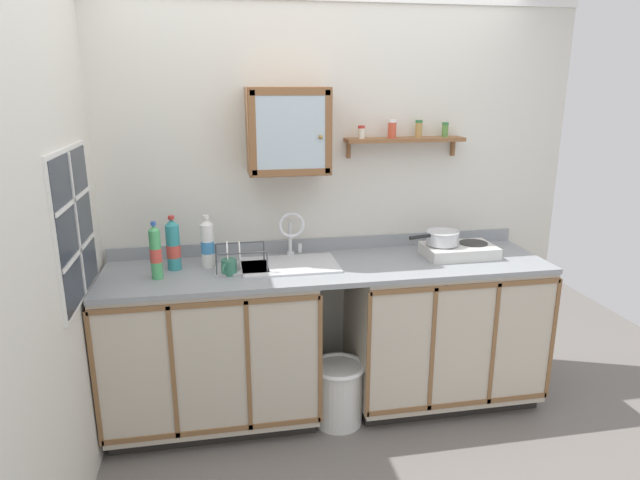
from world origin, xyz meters
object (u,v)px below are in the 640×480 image
hot_plate_stove (459,250)px  bottle_detergent_teal_1 (173,246)px  dish_rack (239,263)px  trash_bin (338,392)px  mug (229,267)px  sink (290,267)px  saucepan (442,237)px  bottle_opaque_white_0 (207,244)px  bottle_soda_green_2 (156,253)px  wall_cabinet (288,131)px

hot_plate_stove → bottle_detergent_teal_1: 1.71m
dish_rack → trash_bin: 0.98m
hot_plate_stove → mug: mug is taller
sink → bottle_detergent_teal_1: size_ratio=1.77×
saucepan → bottle_opaque_white_0: (-1.41, 0.06, 0.02)m
hot_plate_stove → bottle_soda_green_2: size_ratio=1.35×
sink → bottle_soda_green_2: bearing=-172.6°
bottle_opaque_white_0 → hot_plate_stove: bearing=-2.9°
bottle_opaque_white_0 → bottle_soda_green_2: size_ratio=0.96×
bottle_opaque_white_0 → wall_cabinet: wall_cabinet is taller
bottle_detergent_teal_1 → wall_cabinet: (0.68, 0.09, 0.62)m
saucepan → mug: size_ratio=2.88×
mug → wall_cabinet: 0.85m
bottle_opaque_white_0 → mug: size_ratio=2.63×
bottle_detergent_teal_1 → dish_rack: bottle_detergent_teal_1 is taller
bottle_soda_green_2 → bottle_detergent_teal_1: bearing=60.5°
hot_plate_stove → dish_rack: 1.35m
trash_bin → bottle_opaque_white_0: bearing=160.2°
mug → trash_bin: mug is taller
bottle_opaque_white_0 → wall_cabinet: size_ratio=0.63×
saucepan → bottle_opaque_white_0: size_ratio=1.09×
wall_cabinet → bottle_detergent_teal_1: bearing=-172.1°
sink → dish_rack: (-0.30, -0.03, 0.05)m
hot_plate_stove → bottle_detergent_teal_1: size_ratio=1.37×
bottle_detergent_teal_1 → trash_bin: bottle_detergent_teal_1 is taller
saucepan → mug: (-1.30, -0.11, -0.08)m
saucepan → bottle_detergent_teal_1: 1.60m
bottle_soda_green_2 → dish_rack: bearing=9.1°
mug → trash_bin: (0.61, -0.10, -0.79)m
hot_plate_stove → mug: 1.41m
dish_rack → mug: (-0.06, -0.08, 0.01)m
trash_bin → mug: bearing=171.1°
hot_plate_stove → saucepan: 0.14m
bottle_opaque_white_0 → bottle_detergent_teal_1: 0.19m
bottle_soda_green_2 → wall_cabinet: (0.76, 0.24, 0.62)m
wall_cabinet → bottle_soda_green_2: bearing=-162.5°
hot_plate_stove → bottle_opaque_white_0: (-1.52, 0.08, 0.10)m
bottle_detergent_teal_1 → dish_rack: bearing=-11.4°
wall_cabinet → sink: bearing=-97.1°
bottle_opaque_white_0 → wall_cabinet: (0.49, 0.08, 0.63)m
saucepan → dish_rack: 1.24m
sink → mug: (-0.36, -0.11, 0.06)m
sink → wall_cabinet: wall_cabinet is taller
dish_rack → wall_cabinet: size_ratio=0.62×
sink → bottle_opaque_white_0: size_ratio=1.82×
sink → wall_cabinet: 0.79m
dish_rack → trash_bin: bearing=-17.7°
bottle_soda_green_2 → trash_bin: (1.00, -0.10, -0.90)m
sink → saucepan: sink is taller
wall_cabinet → hot_plate_stove: bearing=-8.9°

